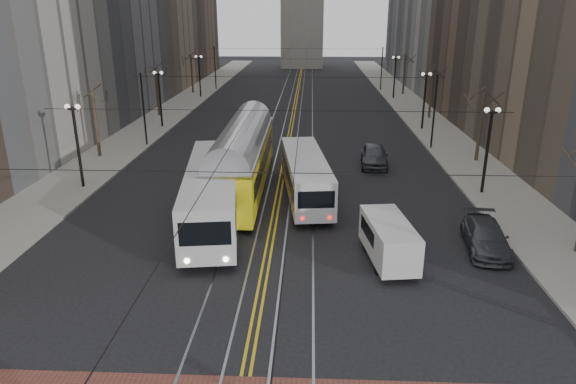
# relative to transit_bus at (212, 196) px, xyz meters

# --- Properties ---
(ground) EXTENTS (260.00, 260.00, 0.00)m
(ground) POSITION_rel_transit_bus_xyz_m (3.50, -12.30, -1.65)
(ground) COLOR black
(ground) RESTS_ON ground
(sidewalk_left) EXTENTS (5.00, 140.00, 0.15)m
(sidewalk_left) POSITION_rel_transit_bus_xyz_m (-11.50, 32.70, -1.58)
(sidewalk_left) COLOR gray
(sidewalk_left) RESTS_ON ground
(sidewalk_right) EXTENTS (5.00, 140.00, 0.15)m
(sidewalk_right) POSITION_rel_transit_bus_xyz_m (18.50, 32.70, -1.58)
(sidewalk_right) COLOR gray
(sidewalk_right) RESTS_ON ground
(streetcar_rails) EXTENTS (4.80, 130.00, 0.02)m
(streetcar_rails) POSITION_rel_transit_bus_xyz_m (3.50, 32.70, -1.65)
(streetcar_rails) COLOR gray
(streetcar_rails) RESTS_ON ground
(centre_lines) EXTENTS (0.42, 130.00, 0.01)m
(centre_lines) POSITION_rel_transit_bus_xyz_m (3.50, 32.70, -1.65)
(centre_lines) COLOR gold
(centre_lines) RESTS_ON ground
(lamp_posts) EXTENTS (27.60, 57.20, 5.60)m
(lamp_posts) POSITION_rel_transit_bus_xyz_m (3.50, 16.45, 1.15)
(lamp_posts) COLOR black
(lamp_posts) RESTS_ON ground
(street_trees) EXTENTS (31.68, 53.28, 5.60)m
(street_trees) POSITION_rel_transit_bus_xyz_m (3.50, 22.95, 1.15)
(street_trees) COLOR #382D23
(street_trees) RESTS_ON ground
(trolley_wires) EXTENTS (25.96, 120.00, 6.60)m
(trolley_wires) POSITION_rel_transit_bus_xyz_m (3.50, 22.53, 2.12)
(trolley_wires) COLOR black
(trolley_wires) RESTS_ON ground
(transit_bus) EXTENTS (4.51, 13.48, 3.31)m
(transit_bus) POSITION_rel_transit_bus_xyz_m (0.00, 0.00, 0.00)
(transit_bus) COLOR silver
(transit_bus) RESTS_ON ground
(streetcar) EXTENTS (3.05, 15.90, 3.74)m
(streetcar) POSITION_rel_transit_bus_xyz_m (1.00, 5.97, 0.22)
(streetcar) COLOR yellow
(streetcar) RESTS_ON ground
(rear_bus) EXTENTS (3.67, 11.15, 2.86)m
(rear_bus) POSITION_rel_transit_bus_xyz_m (5.30, 4.36, -0.23)
(rear_bus) COLOR silver
(rear_bus) RESTS_ON ground
(cargo_van) EXTENTS (2.46, 5.01, 2.13)m
(cargo_van) POSITION_rel_transit_bus_xyz_m (9.45, -4.60, -0.59)
(cargo_van) COLOR silver
(cargo_van) RESTS_ON ground
(sedan_grey) EXTENTS (2.37, 5.18, 1.72)m
(sedan_grey) POSITION_rel_transit_bus_xyz_m (10.66, 12.11, -0.79)
(sedan_grey) COLOR #3E4046
(sedan_grey) RESTS_ON ground
(sedan_parked) EXTENTS (2.58, 5.14, 1.43)m
(sedan_parked) POSITION_rel_transit_bus_xyz_m (14.68, -2.94, -0.94)
(sedan_parked) COLOR #3D4045
(sedan_parked) RESTS_ON ground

